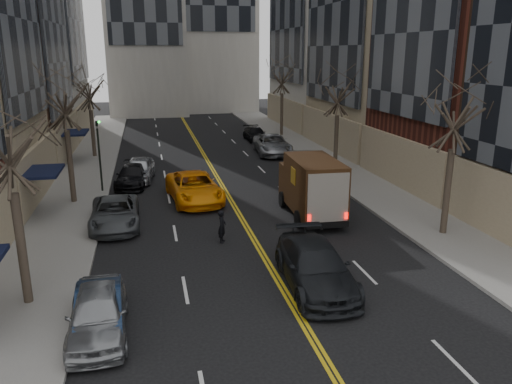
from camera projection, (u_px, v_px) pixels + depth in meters
sidewalk_left at (84, 174)px, 34.83m from camera, size 4.00×66.00×0.15m
sidewalk_right at (328, 162)px, 38.53m from camera, size 4.00×66.00×0.15m
tree_lf_near at (4, 123)px, 15.33m from camera, size 3.20×3.20×8.41m
tree_lf_mid at (62, 85)px, 26.51m from camera, size 3.20×3.20×8.91m
tree_lf_far at (88, 82)px, 38.88m from camera, size 3.20×3.20×8.12m
tree_rt_near at (458, 96)px, 21.72m from camera, size 3.20×3.20×8.71m
tree_rt_mid at (339, 83)px, 34.95m from camera, size 3.20×3.20×8.32m
tree_rt_far at (282, 68)px, 48.89m from camera, size 3.20×3.20×9.11m
traffic_signal at (99, 147)px, 29.71m from camera, size 0.29×0.26×4.70m
ups_truck at (311, 187)px, 25.72m from camera, size 2.53×5.84×3.16m
observer_sedan at (315, 266)px, 18.20m from camera, size 2.50×5.59×1.59m
taxi at (194, 187)px, 28.65m from camera, size 3.22×6.01×1.61m
pedestrian at (222, 226)px, 22.43m from camera, size 0.53×0.64×1.52m
parked_lf_a at (98, 313)px, 15.07m from camera, size 1.84×4.34×1.47m
parked_lf_b at (99, 310)px, 15.39m from camera, size 1.59×4.00×1.30m
parked_lf_c at (115, 213)px, 24.46m from camera, size 2.42×5.07×1.39m
parked_lf_d at (132, 176)px, 31.93m from camera, size 2.33×4.70×1.31m
parked_lf_e at (139, 169)px, 33.23m from camera, size 2.41×4.72×1.54m
parked_rt_a at (304, 164)px, 34.40m from camera, size 2.26×5.10×1.63m
parked_rt_b at (272, 145)px, 41.68m from camera, size 3.12×6.02×1.62m
parked_rt_c at (255, 134)px, 47.98m from camera, size 1.88×4.47×1.29m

